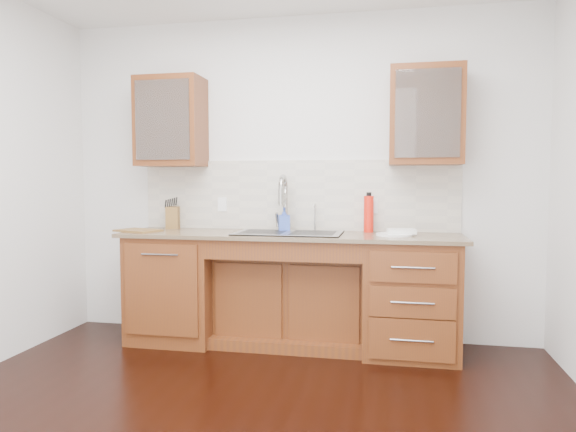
% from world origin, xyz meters
% --- Properties ---
extents(wall_back, '(4.00, 0.10, 2.70)m').
position_xyz_m(wall_back, '(0.00, 1.80, 1.35)').
color(wall_back, silver).
rests_on(wall_back, ground).
extents(base_cabinet_left, '(0.70, 0.62, 0.88)m').
position_xyz_m(base_cabinet_left, '(-0.95, 1.44, 0.44)').
color(base_cabinet_left, '#593014').
rests_on(base_cabinet_left, ground).
extents(base_cabinet_center, '(1.20, 0.44, 0.70)m').
position_xyz_m(base_cabinet_center, '(0.00, 1.53, 0.35)').
color(base_cabinet_center, '#593014').
rests_on(base_cabinet_center, ground).
extents(base_cabinet_right, '(0.70, 0.62, 0.88)m').
position_xyz_m(base_cabinet_right, '(0.95, 1.44, 0.44)').
color(base_cabinet_right, '#593014').
rests_on(base_cabinet_right, ground).
extents(countertop, '(2.70, 0.65, 0.03)m').
position_xyz_m(countertop, '(0.00, 1.43, 0.90)').
color(countertop, '#84705B').
rests_on(countertop, base_cabinet_left).
extents(backsplash, '(2.70, 0.02, 0.59)m').
position_xyz_m(backsplash, '(0.00, 1.74, 1.21)').
color(backsplash, beige).
rests_on(backsplash, wall_back).
extents(sink, '(0.84, 0.46, 0.19)m').
position_xyz_m(sink, '(0.00, 1.41, 0.83)').
color(sink, '#9E9EA5').
rests_on(sink, countertop).
extents(faucet, '(0.04, 0.04, 0.40)m').
position_xyz_m(faucet, '(-0.07, 1.64, 1.11)').
color(faucet, '#999993').
rests_on(faucet, countertop).
extents(filter_tap, '(0.02, 0.02, 0.24)m').
position_xyz_m(filter_tap, '(0.18, 1.65, 1.03)').
color(filter_tap, '#999993').
rests_on(filter_tap, countertop).
extents(upper_cabinet_left, '(0.55, 0.34, 0.75)m').
position_xyz_m(upper_cabinet_left, '(-1.05, 1.58, 1.83)').
color(upper_cabinet_left, '#593014').
rests_on(upper_cabinet_left, wall_back).
extents(upper_cabinet_right, '(0.55, 0.34, 0.75)m').
position_xyz_m(upper_cabinet_right, '(1.05, 1.58, 1.83)').
color(upper_cabinet_right, '#593014').
rests_on(upper_cabinet_right, wall_back).
extents(outlet_left, '(0.08, 0.01, 0.12)m').
position_xyz_m(outlet_left, '(-0.65, 1.73, 1.12)').
color(outlet_left, white).
rests_on(outlet_left, backsplash).
extents(outlet_right, '(0.08, 0.01, 0.12)m').
position_xyz_m(outlet_right, '(0.65, 1.73, 1.12)').
color(outlet_right, white).
rests_on(outlet_right, backsplash).
extents(soap_bottle, '(0.11, 0.11, 0.20)m').
position_xyz_m(soap_bottle, '(-0.07, 1.58, 1.01)').
color(soap_bottle, blue).
rests_on(soap_bottle, countertop).
extents(water_bottle, '(0.09, 0.09, 0.29)m').
position_xyz_m(water_bottle, '(0.62, 1.65, 1.06)').
color(water_bottle, red).
rests_on(water_bottle, countertop).
extents(plate, '(0.35, 0.35, 0.02)m').
position_xyz_m(plate, '(0.82, 1.43, 0.92)').
color(plate, white).
rests_on(plate, countertop).
extents(dish_towel, '(0.22, 0.17, 0.03)m').
position_xyz_m(dish_towel, '(0.88, 1.45, 0.94)').
color(dish_towel, silver).
rests_on(dish_towel, plate).
extents(knife_block, '(0.14, 0.19, 0.19)m').
position_xyz_m(knife_block, '(-1.08, 1.67, 1.01)').
color(knife_block, brown).
rests_on(knife_block, countertop).
extents(cutting_board, '(0.40, 0.34, 0.02)m').
position_xyz_m(cutting_board, '(-1.25, 1.34, 0.92)').
color(cutting_board, '#97613A').
rests_on(cutting_board, countertop).
extents(cup_left_a, '(0.13, 0.13, 0.10)m').
position_xyz_m(cup_left_a, '(-1.17, 1.58, 1.78)').
color(cup_left_a, white).
rests_on(cup_left_a, upper_cabinet_left).
extents(cup_left_b, '(0.13, 0.13, 0.10)m').
position_xyz_m(cup_left_b, '(-0.93, 1.58, 1.78)').
color(cup_left_b, silver).
rests_on(cup_left_b, upper_cabinet_left).
extents(cup_right_a, '(0.16, 0.16, 0.10)m').
position_xyz_m(cup_right_a, '(0.93, 1.58, 1.77)').
color(cup_right_a, white).
rests_on(cup_right_a, upper_cabinet_right).
extents(cup_right_b, '(0.15, 0.15, 0.10)m').
position_xyz_m(cup_right_b, '(1.11, 1.58, 1.78)').
color(cup_right_b, silver).
rests_on(cup_right_b, upper_cabinet_right).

